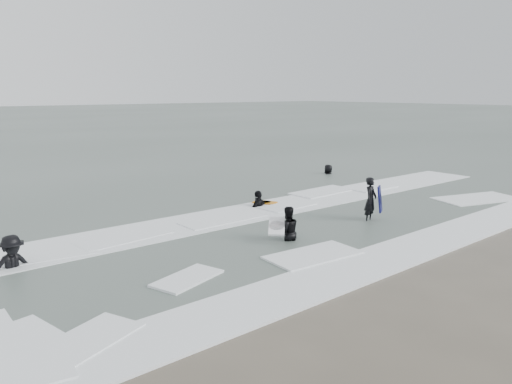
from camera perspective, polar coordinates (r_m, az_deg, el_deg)
ground at (r=15.05m, az=12.22°, el=-7.06°), size 320.00×320.00×0.00m
surfer_centre at (r=18.81m, az=12.85°, el=-3.34°), size 0.70×0.55×1.68m
surfer_wading at (r=16.07m, az=3.59°, el=-5.61°), size 0.99×0.89×1.69m
surfer_breaker at (r=14.98m, az=-25.97°, el=-8.08°), size 1.27×0.85×1.83m
surfer_right_near at (r=20.56m, az=0.30°, el=-1.78°), size 1.18×0.73×1.87m
surfer_right_far at (r=28.90m, az=8.25°, el=1.97°), size 1.01×0.91×1.74m
surf_foam at (r=17.46m, az=2.71°, el=-4.07°), size 30.03×9.06×0.09m
bodyboards at (r=18.37m, az=5.66°, el=-1.85°), size 5.40×5.48×1.25m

